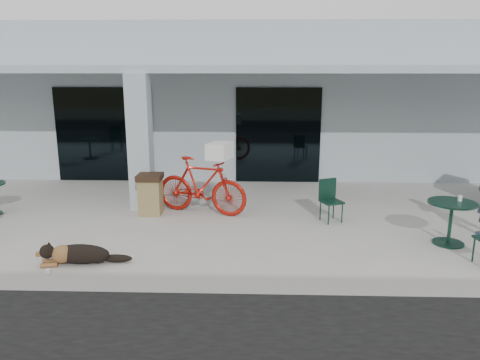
{
  "coord_description": "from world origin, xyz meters",
  "views": [
    {
      "loc": [
        1.15,
        -8.28,
        3.27
      ],
      "look_at": [
        0.84,
        1.03,
        1.0
      ],
      "focal_mm": 35.0,
      "sensor_mm": 36.0,
      "label": 1
    }
  ],
  "objects_px": {
    "trash_receptacle": "(151,194)",
    "cafe_chair_far_a": "(332,201)",
    "bicycle": "(202,186)",
    "cafe_table_far": "(450,223)",
    "dog": "(80,253)"
  },
  "relations": [
    {
      "from": "bicycle",
      "to": "cafe_table_far",
      "type": "bearing_deg",
      "value": -91.53
    },
    {
      "from": "cafe_table_far",
      "to": "cafe_chair_far_a",
      "type": "distance_m",
      "value": 2.37
    },
    {
      "from": "dog",
      "to": "cafe_table_far",
      "type": "height_order",
      "value": "cafe_table_far"
    },
    {
      "from": "trash_receptacle",
      "to": "cafe_table_far",
      "type": "bearing_deg",
      "value": -15.29
    },
    {
      "from": "bicycle",
      "to": "cafe_table_far",
      "type": "relative_size",
      "value": 2.46
    },
    {
      "from": "dog",
      "to": "cafe_chair_far_a",
      "type": "relative_size",
      "value": 1.27
    },
    {
      "from": "cafe_table_far",
      "to": "bicycle",
      "type": "bearing_deg",
      "value": 160.29
    },
    {
      "from": "bicycle",
      "to": "cafe_table_far",
      "type": "distance_m",
      "value": 5.18
    },
    {
      "from": "dog",
      "to": "bicycle",
      "type": "bearing_deg",
      "value": 45.75
    },
    {
      "from": "bicycle",
      "to": "dog",
      "type": "xyz_separation_m",
      "value": [
        -1.75,
        -2.87,
        -0.46
      ]
    },
    {
      "from": "dog",
      "to": "cafe_table_far",
      "type": "relative_size",
      "value": 1.32
    },
    {
      "from": "trash_receptacle",
      "to": "cafe_chair_far_a",
      "type": "bearing_deg",
      "value": -5.6
    },
    {
      "from": "bicycle",
      "to": "dog",
      "type": "distance_m",
      "value": 3.39
    },
    {
      "from": "bicycle",
      "to": "cafe_chair_far_a",
      "type": "xyz_separation_m",
      "value": [
        2.85,
        -0.49,
        -0.19
      ]
    },
    {
      "from": "dog",
      "to": "cafe_chair_far_a",
      "type": "height_order",
      "value": "cafe_chair_far_a"
    }
  ]
}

